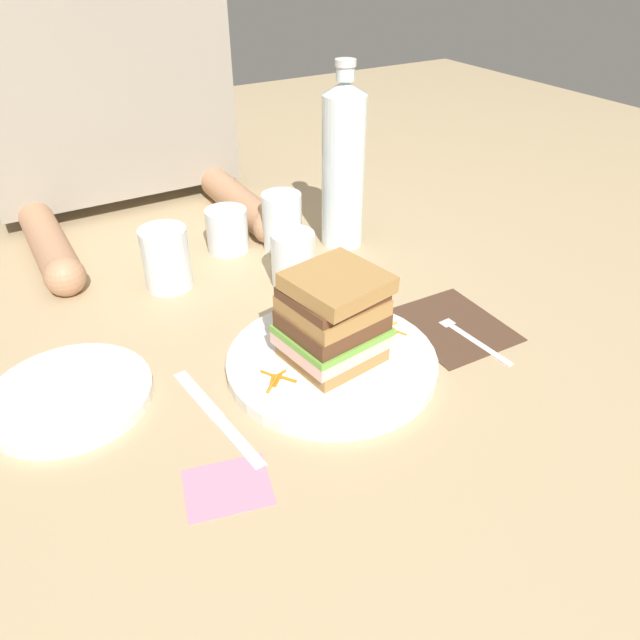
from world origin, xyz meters
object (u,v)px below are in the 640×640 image
(juice_glass, at_px, (293,263))
(empty_tumbler_2, at_px, (282,221))
(napkin_pink, at_px, (227,487))
(fork, at_px, (463,331))
(main_plate, at_px, (332,362))
(empty_tumbler_1, at_px, (227,230))
(diner_across, at_px, (99,49))
(empty_tumbler_0, at_px, (166,258))
(side_plate, at_px, (70,396))
(water_bottle, at_px, (343,166))
(napkin_dark, at_px, (451,325))
(knife, at_px, (219,418))
(sandwich, at_px, (333,318))

(juice_glass, xyz_separation_m, empty_tumbler_2, (0.05, 0.12, 0.01))
(juice_glass, xyz_separation_m, napkin_pink, (-0.26, -0.33, -0.04))
(fork, xyz_separation_m, empty_tumbler_2, (-0.09, 0.37, 0.05))
(main_plate, bearing_deg, fork, -8.64)
(fork, distance_m, empty_tumbler_1, 0.45)
(main_plate, height_order, diner_across, diner_across)
(empty_tumbler_0, bearing_deg, side_plate, -133.97)
(empty_tumbler_0, xyz_separation_m, empty_tumbler_1, (0.13, 0.07, -0.01))
(juice_glass, distance_m, napkin_pink, 0.42)
(juice_glass, relative_size, water_bottle, 0.29)
(fork, bearing_deg, empty_tumbler_1, 113.54)
(empty_tumbler_2, bearing_deg, water_bottle, -19.95)
(juice_glass, bearing_deg, fork, -60.70)
(side_plate, bearing_deg, water_bottle, 20.65)
(napkin_dark, bearing_deg, empty_tumbler_0, 134.14)
(main_plate, xyz_separation_m, empty_tumbler_0, (-0.11, 0.31, 0.04))
(napkin_dark, bearing_deg, side_plate, 167.20)
(napkin_pink, bearing_deg, diner_across, 81.27)
(main_plate, bearing_deg, water_bottle, 55.47)
(knife, bearing_deg, sandwich, 5.20)
(side_plate, bearing_deg, napkin_pink, -63.69)
(main_plate, distance_m, juice_glass, 0.22)
(side_plate, bearing_deg, main_plate, -19.17)
(main_plate, bearing_deg, empty_tumbler_0, 109.74)
(knife, bearing_deg, side_plate, 139.15)
(napkin_dark, bearing_deg, water_bottle, 88.22)
(empty_tumbler_1, bearing_deg, empty_tumbler_0, -152.31)
(sandwich, bearing_deg, side_plate, 160.69)
(empty_tumbler_2, bearing_deg, fork, -75.93)
(diner_across, bearing_deg, knife, -97.29)
(empty_tumbler_0, distance_m, empty_tumbler_1, 0.15)
(fork, distance_m, side_plate, 0.52)
(juice_glass, height_order, side_plate, juice_glass)
(napkin_dark, bearing_deg, sandwich, 178.01)
(main_plate, distance_m, water_bottle, 0.39)
(sandwich, height_order, napkin_dark, sandwich)
(fork, bearing_deg, diner_across, 112.06)
(side_plate, bearing_deg, fork, -15.15)
(napkin_dark, xyz_separation_m, fork, (0.00, -0.02, 0.00))
(fork, relative_size, empty_tumbler_1, 2.24)
(knife, relative_size, empty_tumbler_1, 2.70)
(juice_glass, height_order, diner_across, diner_across)
(fork, height_order, side_plate, side_plate)
(juice_glass, height_order, empty_tumbler_0, empty_tumbler_0)
(knife, height_order, napkin_pink, same)
(fork, xyz_separation_m, empty_tumbler_0, (-0.31, 0.34, 0.04))
(juice_glass, relative_size, diner_across, 0.14)
(knife, relative_size, side_plate, 1.02)
(main_plate, distance_m, diner_across, 0.72)
(main_plate, xyz_separation_m, napkin_pink, (-0.20, -0.11, -0.01))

